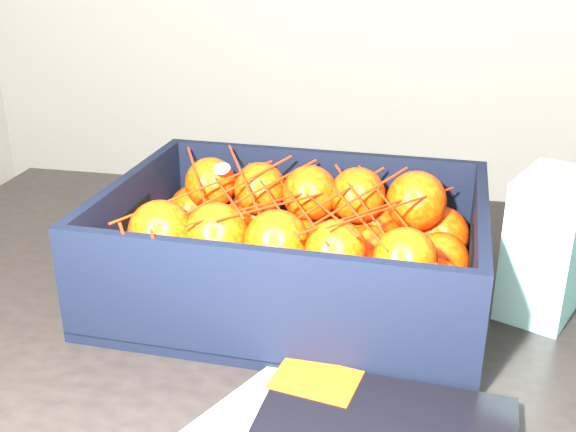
# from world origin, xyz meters

# --- Properties ---
(table) EXTENTS (1.23, 0.85, 0.75)m
(table) POSITION_xyz_m (0.16, -0.33, 0.65)
(table) COLOR black
(table) RESTS_ON ground
(produce_crate) EXTENTS (0.41, 0.31, 0.13)m
(produce_crate) POSITION_xyz_m (0.09, -0.28, 0.79)
(produce_crate) COLOR brown
(produce_crate) RESTS_ON table
(clementine_heap) EXTENTS (0.39, 0.28, 0.12)m
(clementine_heap) POSITION_xyz_m (0.09, -0.28, 0.81)
(clementine_heap) COLOR red
(clementine_heap) RESTS_ON produce_crate
(mesh_net) EXTENTS (0.34, 0.27, 0.09)m
(mesh_net) POSITION_xyz_m (0.09, -0.28, 0.86)
(mesh_net) COLOR red
(mesh_net) RESTS_ON clementine_heap
(retail_carton) EXTENTS (0.10, 0.12, 0.16)m
(retail_carton) POSITION_xyz_m (0.36, -0.25, 0.83)
(retail_carton) COLOR white
(retail_carton) RESTS_ON table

